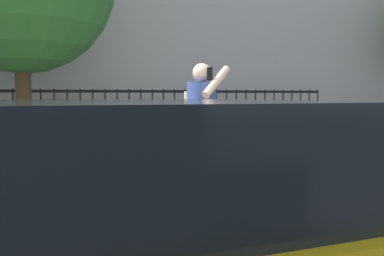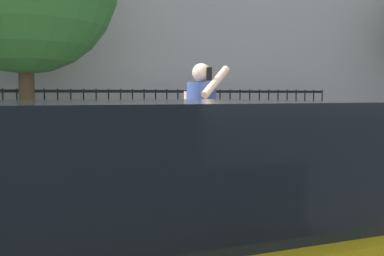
% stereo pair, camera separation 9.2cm
% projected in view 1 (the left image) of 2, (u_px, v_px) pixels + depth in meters
% --- Properties ---
extents(sidewalk, '(28.00, 4.40, 0.15)m').
position_uv_depth(sidewalk, '(117.00, 202.00, 6.13)').
color(sidewalk, '#9E9B93').
rests_on(sidewalk, ground).
extents(iron_fence, '(12.03, 0.04, 1.60)m').
position_uv_depth(iron_fence, '(74.00, 117.00, 9.48)').
color(iron_fence, black).
rests_on(iron_fence, ground).
extents(taxi_yellow, '(4.23, 1.92, 1.45)m').
position_uv_depth(taxi_yellow, '(139.00, 254.00, 2.29)').
color(taxi_yellow, yellow).
rests_on(taxi_yellow, ground).
extents(pedestrian_on_phone, '(0.62, 0.72, 1.69)m').
position_uv_depth(pedestrian_on_phone, '(200.00, 124.00, 5.46)').
color(pedestrian_on_phone, beige).
rests_on(pedestrian_on_phone, sidewalk).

